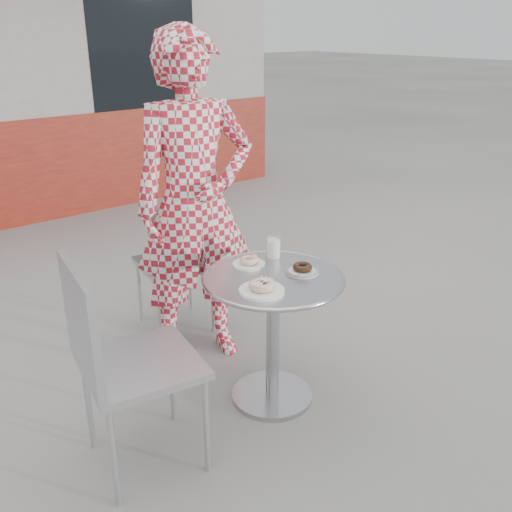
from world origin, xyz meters
TOP-DOWN VIEW (x-y plane):
  - ground at (0.00, 0.00)m, footprint 60.00×60.00m
  - bistro_table at (0.02, -0.03)m, footprint 0.69×0.69m
  - chair_far at (0.04, 0.93)m, footprint 0.48×0.48m
  - chair_left at (-0.72, -0.02)m, footprint 0.54×0.54m
  - seated_person at (-0.01, 0.60)m, footprint 0.76×0.60m
  - plate_far at (0.01, 0.15)m, footprint 0.16×0.16m
  - plate_near at (-0.14, -0.13)m, footprint 0.21×0.21m
  - plate_checker at (0.16, -0.08)m, footprint 0.17×0.17m
  - milk_cup at (0.17, 0.15)m, footprint 0.07×0.07m

SIDE VIEW (x-z plane):
  - ground at x=0.00m, z-range 0.00..0.00m
  - chair_far at x=0.04m, z-range -0.17..0.70m
  - chair_left at x=-0.72m, z-range -0.19..0.79m
  - bistro_table at x=0.02m, z-range 0.18..0.88m
  - plate_checker at x=0.16m, z-range 0.69..0.73m
  - plate_far at x=0.01m, z-range 0.69..0.74m
  - plate_near at x=-0.14m, z-range 0.69..0.74m
  - milk_cup at x=0.17m, z-range 0.69..0.81m
  - seated_person at x=-0.01m, z-range 0.00..1.83m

